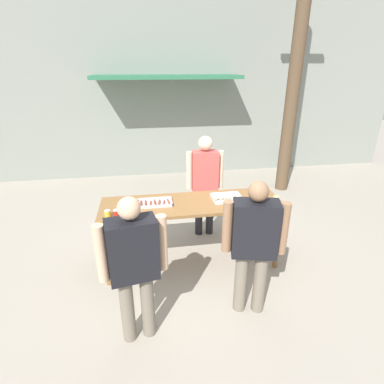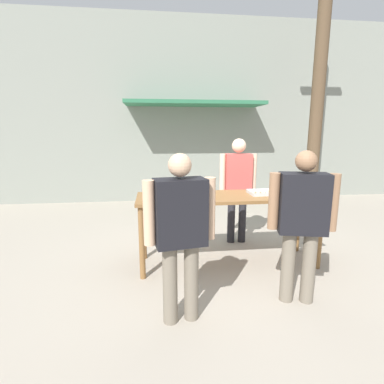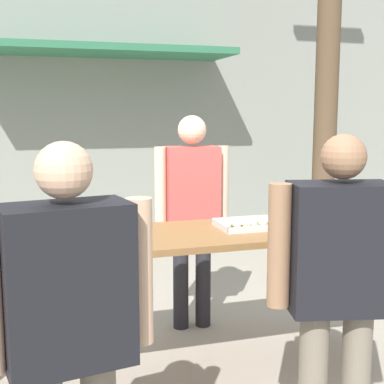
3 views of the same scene
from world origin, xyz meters
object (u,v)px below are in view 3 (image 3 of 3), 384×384
object	(u,v)px
person_server_behind_table	(192,203)
utility_pole	(329,29)
beer_cup	(351,221)
food_tray_buns	(246,224)
food_tray_sausages	(96,235)
condiment_jar_ketchup	(12,248)
person_customer_with_cup	(339,275)
person_customer_holding_hotdog	(69,320)

from	to	relation	value
person_server_behind_table	utility_pole	distance (m)	3.20
person_server_behind_table	beer_cup	bearing A→B (deg)	-51.09
food_tray_buns	utility_pole	xyz separation A→B (m)	(2.02, 2.44, 1.65)
food_tray_sausages	condiment_jar_ketchup	distance (m)	0.54
condiment_jar_ketchup	food_tray_buns	bearing A→B (deg)	10.98
beer_cup	person_server_behind_table	size ratio (longest dim) A/B	0.07
food_tray_sausages	person_customer_with_cup	size ratio (longest dim) A/B	0.28
food_tray_sausages	utility_pole	distance (m)	4.20
beer_cup	person_customer_with_cup	size ratio (longest dim) A/B	0.08
person_server_behind_table	person_customer_holding_hotdog	world-z (taller)	person_server_behind_table
condiment_jar_ketchup	person_customer_with_cup	distance (m)	1.64
food_tray_sausages	food_tray_buns	size ratio (longest dim) A/B	1.12
person_server_behind_table	person_customer_with_cup	xyz separation A→B (m)	(0.17, -1.76, -0.06)
condiment_jar_ketchup	person_customer_with_cup	world-z (taller)	person_customer_with_cup
food_tray_sausages	condiment_jar_ketchup	bearing A→B (deg)	-149.45
person_customer_holding_hotdog	person_customer_with_cup	xyz separation A→B (m)	(1.24, 0.18, -0.00)
person_server_behind_table	food_tray_buns	bearing A→B (deg)	-76.44
person_customer_holding_hotdog	utility_pole	xyz separation A→B (m)	(3.23, 3.64, 1.68)
condiment_jar_ketchup	beer_cup	distance (m)	2.02
condiment_jar_ketchup	utility_pole	size ratio (longest dim) A/B	0.02
person_customer_holding_hotdog	utility_pole	bearing A→B (deg)	-141.16
food_tray_buns	utility_pole	bearing A→B (deg)	50.35
condiment_jar_ketchup	person_server_behind_table	size ratio (longest dim) A/B	0.05
utility_pole	food_tray_buns	bearing A→B (deg)	-129.65
food_tray_buns	person_customer_holding_hotdog	distance (m)	1.70
person_customer_holding_hotdog	utility_pole	size ratio (longest dim) A/B	0.31
beer_cup	utility_pole	distance (m)	3.47
condiment_jar_ketchup	person_server_behind_table	distance (m)	1.64
food_tray_sausages	utility_pole	size ratio (longest dim) A/B	0.09
food_tray_sausages	person_customer_holding_hotdog	size ratio (longest dim) A/B	0.28
condiment_jar_ketchup	beer_cup	world-z (taller)	beer_cup
condiment_jar_ketchup	person_customer_holding_hotdog	world-z (taller)	person_customer_holding_hotdog
beer_cup	person_customer_holding_hotdog	xyz separation A→B (m)	(-1.80, -0.93, -0.08)
person_server_behind_table	person_customer_holding_hotdog	bearing A→B (deg)	-115.85
person_server_behind_table	person_customer_holding_hotdog	distance (m)	2.22
food_tray_sausages	person_server_behind_table	world-z (taller)	person_server_behind_table
condiment_jar_ketchup	person_customer_with_cup	bearing A→B (deg)	-27.08
person_server_behind_table	person_customer_with_cup	bearing A→B (deg)	-81.43
person_customer_with_cup	utility_pole	distance (m)	4.34
utility_pole	person_server_behind_table	bearing A→B (deg)	-141.73
beer_cup	person_server_behind_table	distance (m)	1.25
condiment_jar_ketchup	person_customer_holding_hotdog	size ratio (longest dim) A/B	0.05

